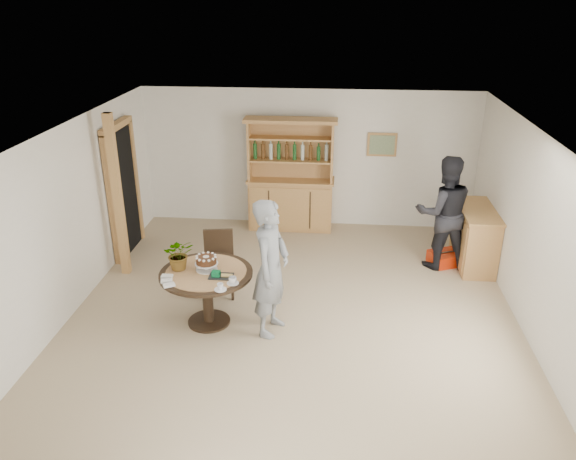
# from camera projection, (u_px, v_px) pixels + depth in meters

# --- Properties ---
(ground) EXTENTS (7.00, 7.00, 0.00)m
(ground) POSITION_uv_depth(u_px,v_px,m) (292.00, 322.00, 7.47)
(ground) COLOR tan
(ground) RESTS_ON ground
(room_shell) EXTENTS (6.04, 7.04, 2.52)m
(room_shell) POSITION_uv_depth(u_px,v_px,m) (293.00, 199.00, 6.79)
(room_shell) COLOR white
(room_shell) RESTS_ON ground
(doorway) EXTENTS (0.13, 1.10, 2.18)m
(doorway) POSITION_uv_depth(u_px,v_px,m) (123.00, 188.00, 9.11)
(doorway) COLOR black
(doorway) RESTS_ON ground
(pine_post) EXTENTS (0.12, 0.12, 2.50)m
(pine_post) POSITION_uv_depth(u_px,v_px,m) (118.00, 197.00, 8.30)
(pine_post) COLOR tan
(pine_post) RESTS_ON ground
(hutch) EXTENTS (1.62, 0.54, 2.04)m
(hutch) POSITION_uv_depth(u_px,v_px,m) (291.00, 192.00, 10.19)
(hutch) COLOR tan
(hutch) RESTS_ON ground
(sideboard) EXTENTS (0.54, 1.26, 0.94)m
(sideboard) POSITION_uv_depth(u_px,v_px,m) (475.00, 237.00, 8.88)
(sideboard) COLOR tan
(sideboard) RESTS_ON ground
(dining_table) EXTENTS (1.20, 1.20, 0.76)m
(dining_table) POSITION_uv_depth(u_px,v_px,m) (207.00, 282.00, 7.24)
(dining_table) COLOR black
(dining_table) RESTS_ON ground
(dining_chair) EXTENTS (0.49, 0.49, 0.95)m
(dining_chair) POSITION_uv_depth(u_px,v_px,m) (219.00, 259.00, 8.02)
(dining_chair) COLOR black
(dining_chair) RESTS_ON ground
(birthday_cake) EXTENTS (0.30, 0.30, 0.20)m
(birthday_cake) POSITION_uv_depth(u_px,v_px,m) (206.00, 261.00, 7.17)
(birthday_cake) COLOR white
(birthday_cake) RESTS_ON dining_table
(flower_vase) EXTENTS (0.47, 0.44, 0.42)m
(flower_vase) POSITION_uv_depth(u_px,v_px,m) (179.00, 254.00, 7.17)
(flower_vase) COLOR #3F7233
(flower_vase) RESTS_ON dining_table
(gift_tray) EXTENTS (0.30, 0.20, 0.08)m
(gift_tray) POSITION_uv_depth(u_px,v_px,m) (220.00, 275.00, 7.03)
(gift_tray) COLOR black
(gift_tray) RESTS_ON dining_table
(coffee_cup_a) EXTENTS (0.15, 0.15, 0.09)m
(coffee_cup_a) POSITION_uv_depth(u_px,v_px,m) (233.00, 281.00, 6.87)
(coffee_cup_a) COLOR white
(coffee_cup_a) RESTS_ON dining_table
(coffee_cup_b) EXTENTS (0.15, 0.15, 0.08)m
(coffee_cup_b) POSITION_uv_depth(u_px,v_px,m) (220.00, 287.00, 6.73)
(coffee_cup_b) COLOR white
(coffee_cup_b) RESTS_ON dining_table
(napkins) EXTENTS (0.24, 0.33, 0.03)m
(napkins) POSITION_uv_depth(u_px,v_px,m) (168.00, 281.00, 6.92)
(napkins) COLOR white
(napkins) RESTS_ON dining_table
(teen_boy) EXTENTS (0.58, 0.74, 1.80)m
(teen_boy) POSITION_uv_depth(u_px,v_px,m) (271.00, 268.00, 6.96)
(teen_boy) COLOR slate
(teen_boy) RESTS_ON ground
(adult_person) EXTENTS (0.95, 0.78, 1.82)m
(adult_person) POSITION_uv_depth(u_px,v_px,m) (444.00, 213.00, 8.65)
(adult_person) COLOR black
(adult_person) RESTS_ON ground
(red_suitcase) EXTENTS (0.71, 0.60, 0.21)m
(red_suitcase) POSITION_uv_depth(u_px,v_px,m) (449.00, 258.00, 9.04)
(red_suitcase) COLOR red
(red_suitcase) RESTS_ON ground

